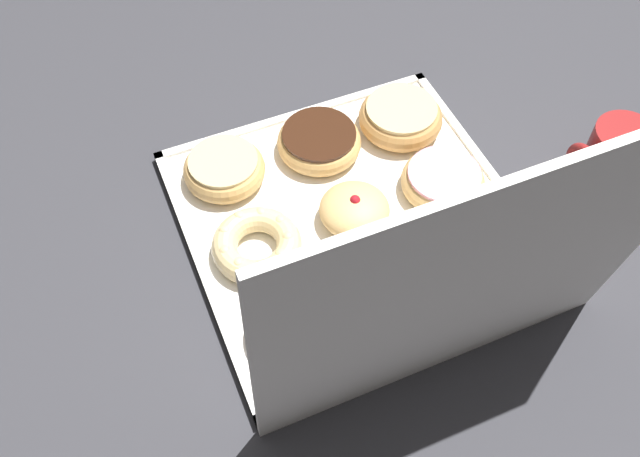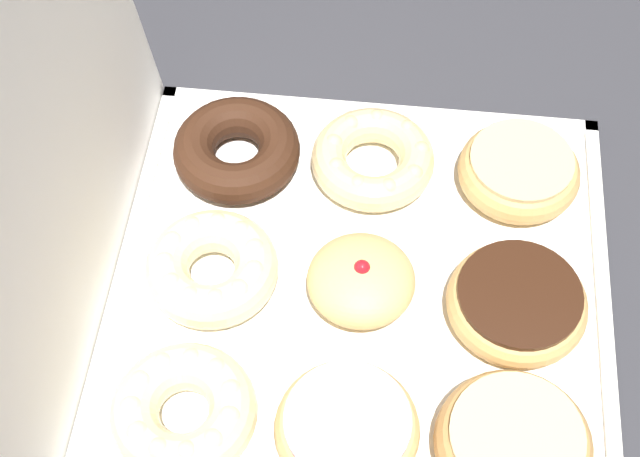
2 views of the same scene
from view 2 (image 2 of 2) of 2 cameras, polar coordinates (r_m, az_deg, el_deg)
The scene contains 12 objects.
ground_plane at distance 0.81m, azimuth 2.43°, elevation -4.28°, with size 3.00×3.00×0.00m, color #333338.
donut_box at distance 0.81m, azimuth 2.44°, elevation -4.10°, with size 0.42×0.42×0.01m.
box_lid_open at distance 0.70m, azimuth -16.76°, elevation 5.55°, with size 0.42×0.39×0.01m, color white.
glazed_ring_donut_0 at distance 0.74m, azimuth 11.64°, elevation -12.65°, with size 0.12×0.12×0.04m.
chocolate_frosted_donut_1 at distance 0.79m, azimuth 11.86°, elevation -4.40°, with size 0.12×0.12×0.04m.
glazed_ring_donut_2 at distance 0.87m, azimuth 11.97°, elevation 3.45°, with size 0.11×0.11×0.04m.
pink_frosted_donut_3 at distance 0.73m, azimuth 1.71°, elevation -11.98°, with size 0.11×0.11×0.04m.
jelly_filled_donut_4 at distance 0.79m, azimuth 2.86°, elevation -3.00°, with size 0.09×0.09×0.05m.
cruller_donut_5 at distance 0.86m, azimuth 3.40°, elevation 4.25°, with size 0.11×0.11×0.03m.
cruller_donut_6 at distance 0.74m, azimuth -8.26°, elevation -10.86°, with size 0.11×0.11×0.04m.
cruller_donut_7 at distance 0.80m, azimuth -6.58°, elevation -2.35°, with size 0.11×0.11×0.04m.
chocolate_cake_ring_donut_8 at distance 0.87m, azimuth -5.07°, elevation 4.78°, with size 0.12×0.12×0.04m.
Camera 2 is at (-0.40, -0.01, 0.70)m, focal length 52.81 mm.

